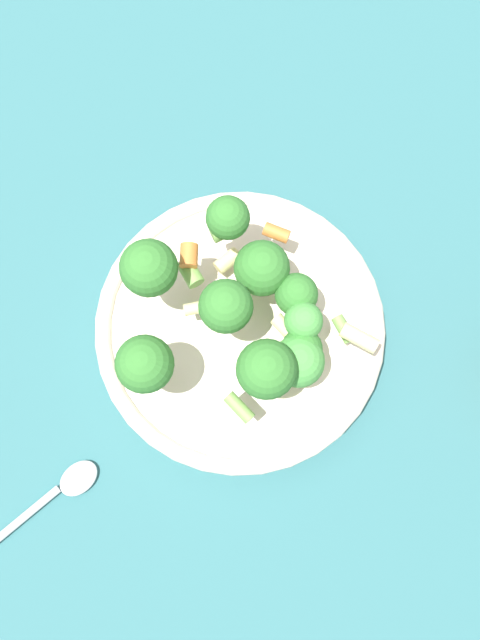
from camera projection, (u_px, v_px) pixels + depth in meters
The scene contains 4 objects.
ground_plane at pixel (240, 338), 0.58m from camera, with size 3.00×3.00×0.00m, color #2D6066.
bowl at pixel (240, 331), 0.55m from camera, with size 0.25×0.25×0.05m.
pasta_salad at pixel (238, 315), 0.47m from camera, with size 0.18×0.18×0.09m.
spoon at pixel (40, 504), 0.54m from camera, with size 0.03×0.18×0.01m.
Camera 1 is at (-0.09, 0.08, 0.57)m, focal length 35.00 mm.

